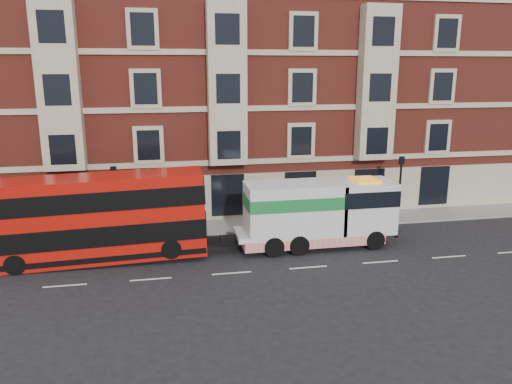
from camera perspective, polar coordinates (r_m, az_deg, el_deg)
ground at (r=25.46m, az=-2.79°, el=-9.25°), size 120.00×120.00×0.00m
sidewalk at (r=32.41m, az=-4.65°, el=-3.96°), size 90.00×3.00×0.15m
victorian_terrace at (r=38.36m, az=-5.44°, el=13.97°), size 45.00×12.00×20.40m
lamp_post_west at (r=30.43m, az=-15.78°, el=-0.55°), size 0.35×0.15×4.35m
lamp_post_east at (r=33.87m, az=16.14°, el=0.87°), size 0.35×0.15×4.35m
double_decker_bus at (r=27.51m, az=-17.89°, el=-2.74°), size 11.38×2.61×4.61m
tow_truck at (r=28.66m, az=6.83°, el=-2.37°), size 9.11×2.69×3.80m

